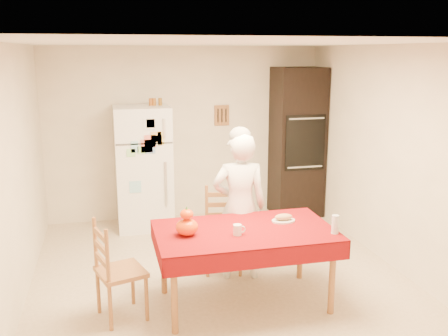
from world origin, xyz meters
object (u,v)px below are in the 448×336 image
object	(u,v)px
chair_left	(114,267)
seated_woman	(240,207)
bread_plate	(283,221)
refrigerator	(143,168)
oven_cabinet	(297,142)
wine_glass	(335,224)
chair_far	(223,226)
pumpkin_lower	(187,227)
dining_table	(245,236)
coffee_mug	(237,230)

from	to	relation	value
chair_left	seated_woman	xyz separation A→B (m)	(1.34, 0.59, 0.30)
bread_plate	chair_left	bearing A→B (deg)	-175.30
refrigerator	chair_left	size ratio (longest dim) A/B	1.79
refrigerator	chair_left	world-z (taller)	refrigerator
oven_cabinet	bread_plate	bearing A→B (deg)	-114.39
refrigerator	wine_glass	bearing A→B (deg)	-60.78
chair_far	pumpkin_lower	distance (m)	1.07
wine_glass	bread_plate	distance (m)	0.55
seated_woman	refrigerator	bearing A→B (deg)	-57.51
dining_table	bread_plate	xyz separation A→B (m)	(0.44, 0.13, 0.08)
dining_table	coffee_mug	bearing A→B (deg)	-130.46
seated_woman	bread_plate	world-z (taller)	seated_woman
coffee_mug	chair_far	bearing A→B (deg)	84.47
refrigerator	pumpkin_lower	distance (m)	2.50
seated_woman	wine_glass	xyz separation A→B (m)	(0.68, -0.88, 0.05)
dining_table	chair_left	xyz separation A→B (m)	(-1.24, -0.01, -0.18)
refrigerator	dining_table	xyz separation A→B (m)	(0.76, -2.47, -0.16)
coffee_mug	oven_cabinet	bearing A→B (deg)	58.37
oven_cabinet	chair_far	distance (m)	2.35
dining_table	chair_far	xyz separation A→B (m)	(-0.01, 0.85, -0.18)
oven_cabinet	chair_left	bearing A→B (deg)	-137.46
refrigerator	chair_left	bearing A→B (deg)	-100.90
chair_far	coffee_mug	xyz separation A→B (m)	(-0.09, -0.97, 0.30)
bread_plate	refrigerator	bearing A→B (deg)	116.98
seated_woman	bread_plate	bearing A→B (deg)	133.77
seated_woman	wine_glass	size ratio (longest dim) A/B	9.12
chair_left	coffee_mug	distance (m)	1.17
refrigerator	seated_woman	bearing A→B (deg)	-65.41
chair_far	seated_woman	size ratio (longest dim) A/B	0.59
chair_far	bread_plate	distance (m)	0.89
dining_table	bread_plate	distance (m)	0.46
refrigerator	oven_cabinet	size ratio (longest dim) A/B	0.77
refrigerator	coffee_mug	world-z (taller)	refrigerator
chair_left	coffee_mug	bearing A→B (deg)	-112.59
pumpkin_lower	coffee_mug	bearing A→B (deg)	-13.29
oven_cabinet	seated_woman	world-z (taller)	oven_cabinet
oven_cabinet	chair_left	world-z (taller)	oven_cabinet
bread_plate	wine_glass	bearing A→B (deg)	-50.00
seated_woman	coffee_mug	world-z (taller)	seated_woman
dining_table	seated_woman	xyz separation A→B (m)	(0.11, 0.58, 0.11)
chair_far	coffee_mug	world-z (taller)	chair_far
coffee_mug	bread_plate	world-z (taller)	coffee_mug
refrigerator	dining_table	bearing A→B (deg)	-72.97
seated_woman	chair_far	bearing A→B (deg)	-57.63
wine_glass	seated_woman	bearing A→B (deg)	127.91
wine_glass	bread_plate	xyz separation A→B (m)	(-0.35, 0.42, -0.08)
refrigerator	dining_table	size ratio (longest dim) A/B	1.00
pumpkin_lower	wine_glass	distance (m)	1.38
dining_table	seated_woman	world-z (taller)	seated_woman
refrigerator	wine_glass	xyz separation A→B (m)	(1.55, -2.77, -0.00)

